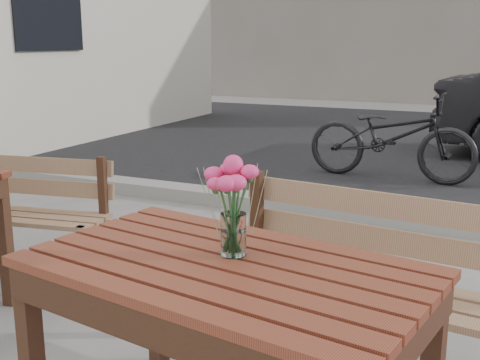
# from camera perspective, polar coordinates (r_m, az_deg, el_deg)

# --- Properties ---
(street) EXTENTS (30.00, 8.12, 0.12)m
(street) POSITION_cam_1_polar(r_m,az_deg,el_deg) (6.89, 19.72, 0.60)
(street) COLOR black
(street) RESTS_ON ground
(main_table) EXTENTS (1.35, 0.92, 0.77)m
(main_table) POSITION_cam_1_polar(r_m,az_deg,el_deg) (1.92, -1.44, -11.34)
(main_table) COLOR #5D2518
(main_table) RESTS_ON ground
(main_bench) EXTENTS (1.41, 0.56, 0.85)m
(main_bench) POSITION_cam_1_polar(r_m,az_deg,el_deg) (2.62, 12.92, -7.79)
(main_bench) COLOR olive
(main_bench) RESTS_ON ground
(main_vase) EXTENTS (0.18, 0.18, 0.32)m
(main_vase) POSITION_cam_1_polar(r_m,az_deg,el_deg) (1.88, -0.64, -1.31)
(main_vase) COLOR white
(main_vase) RESTS_ON main_table
(second_bench) EXTENTS (1.30, 0.58, 0.78)m
(second_bench) POSITION_cam_1_polar(r_m,az_deg,el_deg) (3.98, -20.59, -1.77)
(second_bench) COLOR olive
(second_bench) RESTS_ON ground
(bicycle) EXTENTS (1.77, 0.69, 0.92)m
(bicycle) POSITION_cam_1_polar(r_m,az_deg,el_deg) (6.47, 14.12, 4.05)
(bicycle) COLOR black
(bicycle) RESTS_ON ground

